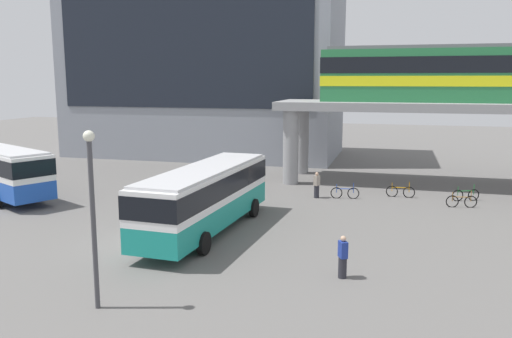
{
  "coord_description": "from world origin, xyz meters",
  "views": [
    {
      "loc": [
        11.03,
        -20.85,
        7.37
      ],
      "look_at": [
        3.11,
        8.46,
        2.2
      ],
      "focal_mm": 36.8,
      "sensor_mm": 36.0,
      "label": 1
    }
  ],
  "objects_px": {
    "bus_main": "(206,193)",
    "bicycle_green": "(466,195)",
    "station_building": "(206,62)",
    "train": "(477,73)",
    "pedestrian_at_kerb": "(234,185)",
    "pedestrian_by_bike_rack": "(343,258)",
    "bicycle_brown": "(461,201)",
    "bicycle_blue": "(345,193)",
    "pedestrian_waiting_near_stop": "(317,186)",
    "bicycle_orange": "(400,192)"
  },
  "relations": [
    {
      "from": "station_building",
      "to": "bicycle_green",
      "type": "relative_size",
      "value": 15.5
    },
    {
      "from": "station_building",
      "to": "pedestrian_at_kerb",
      "type": "distance_m",
      "value": 21.78
    },
    {
      "from": "station_building",
      "to": "bicycle_brown",
      "type": "xyz_separation_m",
      "value": [
        22.3,
        -17.43,
        -8.78
      ]
    },
    {
      "from": "train",
      "to": "pedestrian_at_kerb",
      "type": "distance_m",
      "value": 18.07
    },
    {
      "from": "pedestrian_at_kerb",
      "to": "pedestrian_by_bike_rack",
      "type": "relative_size",
      "value": 1.03
    },
    {
      "from": "pedestrian_by_bike_rack",
      "to": "train",
      "type": "bearing_deg",
      "value": 70.9
    },
    {
      "from": "pedestrian_at_kerb",
      "to": "pedestrian_by_bike_rack",
      "type": "height_order",
      "value": "pedestrian_at_kerb"
    },
    {
      "from": "bicycle_green",
      "to": "bicycle_brown",
      "type": "bearing_deg",
      "value": -103.07
    },
    {
      "from": "station_building",
      "to": "train",
      "type": "distance_m",
      "value": 25.92
    },
    {
      "from": "bicycle_brown",
      "to": "pedestrian_by_bike_rack",
      "type": "xyz_separation_m",
      "value": [
        -5.58,
        -12.98,
        0.41
      ]
    },
    {
      "from": "bus_main",
      "to": "bicycle_blue",
      "type": "xyz_separation_m",
      "value": [
        5.8,
        9.25,
        -1.63
      ]
    },
    {
      "from": "pedestrian_at_kerb",
      "to": "bicycle_green",
      "type": "bearing_deg",
      "value": 10.61
    },
    {
      "from": "station_building",
      "to": "pedestrian_by_bike_rack",
      "type": "bearing_deg",
      "value": -61.19
    },
    {
      "from": "pedestrian_waiting_near_stop",
      "to": "pedestrian_by_bike_rack",
      "type": "bearing_deg",
      "value": -77.3
    },
    {
      "from": "pedestrian_at_kerb",
      "to": "pedestrian_waiting_near_stop",
      "type": "bearing_deg",
      "value": 11.63
    },
    {
      "from": "bicycle_blue",
      "to": "pedestrian_by_bike_rack",
      "type": "relative_size",
      "value": 1.08
    },
    {
      "from": "bus_main",
      "to": "bicycle_green",
      "type": "height_order",
      "value": "bus_main"
    },
    {
      "from": "bicycle_orange",
      "to": "bicycle_green",
      "type": "height_order",
      "value": "same"
    },
    {
      "from": "train",
      "to": "bicycle_blue",
      "type": "height_order",
      "value": "train"
    },
    {
      "from": "bicycle_brown",
      "to": "bus_main",
      "type": "bearing_deg",
      "value": -145.5
    },
    {
      "from": "bicycle_blue",
      "to": "pedestrian_at_kerb",
      "type": "relative_size",
      "value": 1.06
    },
    {
      "from": "bicycle_orange",
      "to": "pedestrian_waiting_near_stop",
      "type": "xyz_separation_m",
      "value": [
        -5.12,
        -1.58,
        0.41
      ]
    },
    {
      "from": "pedestrian_waiting_near_stop",
      "to": "bus_main",
      "type": "bearing_deg",
      "value": -114.3
    },
    {
      "from": "pedestrian_waiting_near_stop",
      "to": "bicycle_green",
      "type": "bearing_deg",
      "value": 10.03
    },
    {
      "from": "train",
      "to": "bicycle_orange",
      "type": "xyz_separation_m",
      "value": [
        -4.66,
        -4.74,
        -7.46
      ]
    },
    {
      "from": "bicycle_blue",
      "to": "pedestrian_by_bike_rack",
      "type": "height_order",
      "value": "pedestrian_by_bike_rack"
    },
    {
      "from": "bicycle_brown",
      "to": "bicycle_blue",
      "type": "height_order",
      "value": "same"
    },
    {
      "from": "bicycle_brown",
      "to": "pedestrian_at_kerb",
      "type": "xyz_separation_m",
      "value": [
        -13.71,
        -0.76,
        0.43
      ]
    },
    {
      "from": "bus_main",
      "to": "bicycle_brown",
      "type": "xyz_separation_m",
      "value": [
        12.62,
        8.68,
        -1.63
      ]
    },
    {
      "from": "bicycle_blue",
      "to": "pedestrian_waiting_near_stop",
      "type": "relative_size",
      "value": 1.08
    },
    {
      "from": "train",
      "to": "bus_main",
      "type": "xyz_separation_m",
      "value": [
        -13.83,
        -15.3,
        -5.83
      ]
    },
    {
      "from": "bicycle_green",
      "to": "pedestrian_by_bike_rack",
      "type": "height_order",
      "value": "pedestrian_by_bike_rack"
    },
    {
      "from": "pedestrian_at_kerb",
      "to": "bicycle_brown",
      "type": "bearing_deg",
      "value": 3.16
    },
    {
      "from": "bus_main",
      "to": "bicycle_brown",
      "type": "relative_size",
      "value": 6.31
    },
    {
      "from": "train",
      "to": "bicycle_brown",
      "type": "height_order",
      "value": "train"
    },
    {
      "from": "station_building",
      "to": "train",
      "type": "xyz_separation_m",
      "value": [
        23.52,
        -10.81,
        -1.32
      ]
    },
    {
      "from": "bicycle_green",
      "to": "pedestrian_at_kerb",
      "type": "bearing_deg",
      "value": -169.39
    },
    {
      "from": "bicycle_green",
      "to": "bicycle_brown",
      "type": "relative_size",
      "value": 0.94
    },
    {
      "from": "bicycle_blue",
      "to": "pedestrian_at_kerb",
      "type": "xyz_separation_m",
      "value": [
        -6.89,
        -1.33,
        0.43
      ]
    },
    {
      "from": "pedestrian_at_kerb",
      "to": "pedestrian_by_bike_rack",
      "type": "xyz_separation_m",
      "value": [
        8.13,
        -12.22,
        -0.02
      ]
    },
    {
      "from": "train",
      "to": "pedestrian_by_bike_rack",
      "type": "bearing_deg",
      "value": -109.1
    },
    {
      "from": "pedestrian_by_bike_rack",
      "to": "pedestrian_waiting_near_stop",
      "type": "distance_m",
      "value": 13.62
    },
    {
      "from": "bicycle_orange",
      "to": "pedestrian_waiting_near_stop",
      "type": "relative_size",
      "value": 1.09
    },
    {
      "from": "bicycle_green",
      "to": "bicycle_blue",
      "type": "height_order",
      "value": "same"
    },
    {
      "from": "train",
      "to": "bicycle_blue",
      "type": "bearing_deg",
      "value": -143.04
    },
    {
      "from": "bus_main",
      "to": "train",
      "type": "bearing_deg",
      "value": 47.87
    },
    {
      "from": "bus_main",
      "to": "bicycle_green",
      "type": "distance_m",
      "value": 16.88
    },
    {
      "from": "bicycle_brown",
      "to": "pedestrian_by_bike_rack",
      "type": "relative_size",
      "value": 1.08
    },
    {
      "from": "train",
      "to": "bicycle_green",
      "type": "height_order",
      "value": "train"
    },
    {
      "from": "bicycle_green",
      "to": "train",
      "type": "bearing_deg",
      "value": 80.72
    }
  ]
}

